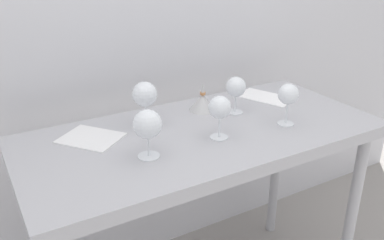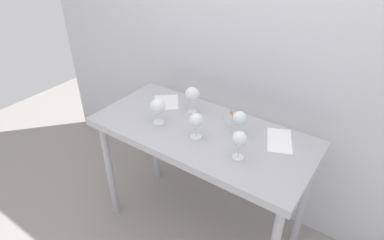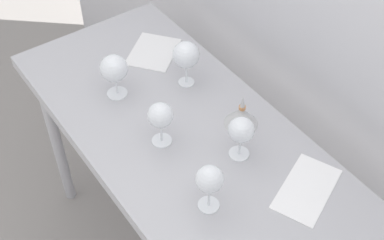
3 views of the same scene
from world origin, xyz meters
name	(u,v)px [view 1 (image 1 of 3)]	position (x,y,z in m)	size (l,w,h in m)	color
back_wall	(146,8)	(0.00, 0.49, 1.30)	(3.80, 0.04, 2.60)	silver
steel_counter	(203,154)	(0.00, -0.01, 0.79)	(1.40, 0.65, 0.90)	#ABABB0
wine_glass_near_left	(147,125)	(-0.27, -0.10, 1.02)	(0.10, 0.10, 0.17)	white
wine_glass_near_center	(220,108)	(0.02, -0.09, 1.02)	(0.08, 0.08, 0.16)	white
wine_glass_far_right	(236,88)	(0.21, 0.08, 1.01)	(0.08, 0.08, 0.16)	white
wine_glass_far_left	(145,95)	(-0.17, 0.14, 1.03)	(0.10, 0.10, 0.18)	white
wine_glass_near_right	(288,95)	(0.32, -0.12, 1.02)	(0.08, 0.08, 0.17)	white
tasting_sheet_upper	(266,97)	(0.44, 0.16, 0.90)	(0.14, 0.25, 0.00)	white
tasting_sheet_lower	(91,138)	(-0.40, 0.14, 0.90)	(0.17, 0.21, 0.00)	white
decanter_funnel	(203,102)	(0.11, 0.17, 0.94)	(0.12, 0.12, 0.12)	#B5B5B5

